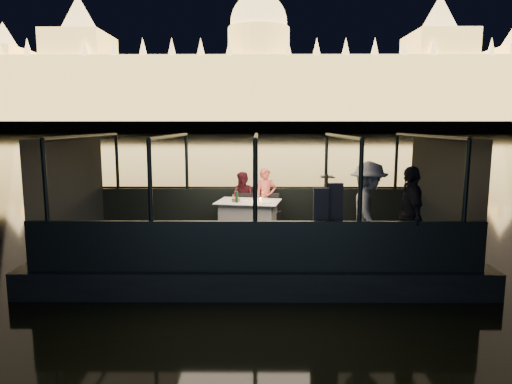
{
  "coord_description": "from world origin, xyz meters",
  "views": [
    {
      "loc": [
        0.06,
        -9.72,
        3.06
      ],
      "look_at": [
        0.0,
        0.4,
        1.55
      ],
      "focal_mm": 32.0,
      "sensor_mm": 36.0,
      "label": 1
    }
  ],
  "objects_px": {
    "chair_port_right": "(272,211)",
    "passenger_dark": "(410,218)",
    "dining_table_central": "(248,217)",
    "passenger_stripe": "(368,215)",
    "coat_stand": "(326,218)",
    "person_man_maroon": "(244,197)",
    "person_woman_coral": "(266,197)",
    "chair_port_left": "(245,210)",
    "wine_bottle": "(237,196)"
  },
  "relations": [
    {
      "from": "dining_table_central",
      "to": "chair_port_left",
      "type": "bearing_deg",
      "value": 99.63
    },
    {
      "from": "passenger_dark",
      "to": "passenger_stripe",
      "type": "bearing_deg",
      "value": -109.92
    },
    {
      "from": "chair_port_left",
      "to": "chair_port_right",
      "type": "relative_size",
      "value": 0.99
    },
    {
      "from": "person_man_maroon",
      "to": "passenger_stripe",
      "type": "xyz_separation_m",
      "value": [
        2.45,
        -2.8,
        0.1
      ]
    },
    {
      "from": "dining_table_central",
      "to": "wine_bottle",
      "type": "distance_m",
      "value": 0.63
    },
    {
      "from": "passenger_stripe",
      "to": "passenger_dark",
      "type": "height_order",
      "value": "passenger_stripe"
    },
    {
      "from": "chair_port_right",
      "to": "person_man_maroon",
      "type": "distance_m",
      "value": 0.8
    },
    {
      "from": "chair_port_left",
      "to": "passenger_dark",
      "type": "relative_size",
      "value": 0.46
    },
    {
      "from": "wine_bottle",
      "to": "chair_port_left",
      "type": "bearing_deg",
      "value": 77.23
    },
    {
      "from": "coat_stand",
      "to": "person_man_maroon",
      "type": "relative_size",
      "value": 1.23
    },
    {
      "from": "person_man_maroon",
      "to": "chair_port_left",
      "type": "bearing_deg",
      "value": -57.89
    },
    {
      "from": "chair_port_left",
      "to": "passenger_dark",
      "type": "bearing_deg",
      "value": -56.24
    },
    {
      "from": "chair_port_right",
      "to": "passenger_dark",
      "type": "bearing_deg",
      "value": -30.45
    },
    {
      "from": "chair_port_right",
      "to": "person_man_maroon",
      "type": "height_order",
      "value": "person_man_maroon"
    },
    {
      "from": "coat_stand",
      "to": "person_woman_coral",
      "type": "distance_m",
      "value": 3.48
    },
    {
      "from": "chair_port_right",
      "to": "wine_bottle",
      "type": "bearing_deg",
      "value": -122.54
    },
    {
      "from": "person_woman_coral",
      "to": "passenger_stripe",
      "type": "relative_size",
      "value": 0.78
    },
    {
      "from": "coat_stand",
      "to": "person_man_maroon",
      "type": "bearing_deg",
      "value": 115.47
    },
    {
      "from": "dining_table_central",
      "to": "wine_bottle",
      "type": "height_order",
      "value": "wine_bottle"
    },
    {
      "from": "dining_table_central",
      "to": "passenger_stripe",
      "type": "xyz_separation_m",
      "value": [
        2.32,
        -2.08,
        0.47
      ]
    },
    {
      "from": "chair_port_right",
      "to": "passenger_dark",
      "type": "height_order",
      "value": "passenger_dark"
    },
    {
      "from": "chair_port_left",
      "to": "person_man_maroon",
      "type": "bearing_deg",
      "value": 89.57
    },
    {
      "from": "chair_port_left",
      "to": "coat_stand",
      "type": "xyz_separation_m",
      "value": [
        1.54,
        -3.14,
        0.45
      ]
    },
    {
      "from": "person_woman_coral",
      "to": "passenger_dark",
      "type": "relative_size",
      "value": 0.81
    },
    {
      "from": "person_man_maroon",
      "to": "passenger_stripe",
      "type": "distance_m",
      "value": 3.72
    },
    {
      "from": "dining_table_central",
      "to": "passenger_dark",
      "type": "relative_size",
      "value": 0.8
    },
    {
      "from": "dining_table_central",
      "to": "person_woman_coral",
      "type": "bearing_deg",
      "value": 59.71
    },
    {
      "from": "coat_stand",
      "to": "passenger_dark",
      "type": "bearing_deg",
      "value": 8.33
    },
    {
      "from": "passenger_stripe",
      "to": "wine_bottle",
      "type": "bearing_deg",
      "value": 61.41
    },
    {
      "from": "chair_port_right",
      "to": "passenger_dark",
      "type": "xyz_separation_m",
      "value": [
        2.45,
        -2.82,
        0.4
      ]
    },
    {
      "from": "wine_bottle",
      "to": "passenger_stripe",
      "type": "bearing_deg",
      "value": -35.79
    },
    {
      "from": "dining_table_central",
      "to": "person_man_maroon",
      "type": "xyz_separation_m",
      "value": [
        -0.13,
        0.72,
        0.36
      ]
    },
    {
      "from": "person_woman_coral",
      "to": "passenger_dark",
      "type": "height_order",
      "value": "passenger_dark"
    },
    {
      "from": "coat_stand",
      "to": "passenger_dark",
      "type": "height_order",
      "value": "passenger_dark"
    },
    {
      "from": "coat_stand",
      "to": "person_man_maroon",
      "type": "xyz_separation_m",
      "value": [
        -1.58,
        3.32,
        -0.15
      ]
    },
    {
      "from": "passenger_dark",
      "to": "wine_bottle",
      "type": "relative_size",
      "value": 5.67
    },
    {
      "from": "passenger_stripe",
      "to": "wine_bottle",
      "type": "xyz_separation_m",
      "value": [
        -2.58,
        1.86,
        0.06
      ]
    },
    {
      "from": "dining_table_central",
      "to": "wine_bottle",
      "type": "xyz_separation_m",
      "value": [
        -0.26,
        -0.22,
        0.53
      ]
    },
    {
      "from": "passenger_stripe",
      "to": "coat_stand",
      "type": "bearing_deg",
      "value": 128.38
    },
    {
      "from": "wine_bottle",
      "to": "passenger_dark",
      "type": "bearing_deg",
      "value": -33.34
    },
    {
      "from": "dining_table_central",
      "to": "wine_bottle",
      "type": "relative_size",
      "value": 4.52
    },
    {
      "from": "chair_port_left",
      "to": "chair_port_right",
      "type": "height_order",
      "value": "chair_port_right"
    },
    {
      "from": "dining_table_central",
      "to": "passenger_stripe",
      "type": "distance_m",
      "value": 3.15
    },
    {
      "from": "coat_stand",
      "to": "person_man_maroon",
      "type": "height_order",
      "value": "coat_stand"
    },
    {
      "from": "chair_port_right",
      "to": "person_woman_coral",
      "type": "relative_size",
      "value": 0.58
    },
    {
      "from": "chair_port_right",
      "to": "dining_table_central",
      "type": "bearing_deg",
      "value": -122.83
    },
    {
      "from": "chair_port_left",
      "to": "person_woman_coral",
      "type": "distance_m",
      "value": 0.62
    },
    {
      "from": "coat_stand",
      "to": "person_woman_coral",
      "type": "relative_size",
      "value": 1.15
    },
    {
      "from": "chair_port_right",
      "to": "passenger_stripe",
      "type": "distance_m",
      "value": 3.1
    },
    {
      "from": "person_woman_coral",
      "to": "person_man_maroon",
      "type": "distance_m",
      "value": 0.55
    }
  ]
}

